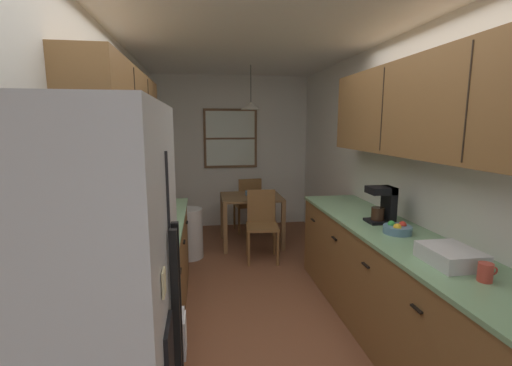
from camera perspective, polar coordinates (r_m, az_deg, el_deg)
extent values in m
plane|color=brown|center=(3.83, -0.18, -17.63)|extent=(12.00, 12.00, 0.00)
cube|color=silver|center=(3.50, -22.58, 1.03)|extent=(0.10, 9.00, 2.55)
cube|color=silver|center=(3.88, 19.96, 1.94)|extent=(0.10, 9.00, 2.55)
cube|color=silver|center=(6.06, -3.96, 5.02)|extent=(4.40, 0.10, 2.55)
cube|color=white|center=(3.51, -0.20, 23.40)|extent=(4.40, 9.00, 0.08)
cube|color=black|center=(1.14, -13.88, -26.03)|extent=(0.01, 0.15, 0.22)
cube|color=beige|center=(0.98, -14.76, -15.41)|extent=(0.01, 0.05, 0.07)
cube|color=silver|center=(2.27, -21.53, -26.01)|extent=(0.62, 0.63, 0.90)
cube|color=black|center=(2.25, -12.66, -26.97)|extent=(0.01, 0.44, 0.30)
cube|color=silver|center=(2.13, -12.15, -22.41)|extent=(0.02, 0.50, 0.02)
cube|color=black|center=(2.05, -22.34, -15.40)|extent=(0.59, 0.59, 0.02)
cube|color=silver|center=(2.10, -30.15, -12.73)|extent=(0.06, 0.63, 0.20)
cylinder|color=#2D2D2D|center=(1.96, -27.48, -16.45)|extent=(0.15, 0.15, 0.01)
cylinder|color=#2D2D2D|center=(2.20, -25.16, -13.41)|extent=(0.15, 0.15, 0.01)
cylinder|color=#2D2D2D|center=(1.89, -19.06, -16.85)|extent=(0.15, 0.15, 0.01)
cylinder|color=#2D2D2D|center=(2.14, -17.74, -13.61)|extent=(0.15, 0.15, 0.01)
cube|color=black|center=(1.91, -27.17, 4.11)|extent=(0.38, 0.60, 0.30)
cube|color=black|center=(1.80, -21.87, 4.21)|extent=(0.01, 0.36, 0.19)
cube|color=#2D2D33|center=(2.05, -20.25, 4.88)|extent=(0.01, 0.12, 0.19)
cube|color=brown|center=(3.40, -16.86, -13.65)|extent=(0.60, 1.93, 0.87)
cube|color=#7AA87A|center=(3.25, -17.24, -6.32)|extent=(0.63, 1.95, 0.03)
cube|color=black|center=(2.67, -12.25, -13.81)|extent=(0.02, 0.10, 0.01)
cube|color=black|center=(3.27, -11.60, -9.37)|extent=(0.02, 0.10, 0.01)
cube|color=black|center=(3.89, -11.16, -6.31)|extent=(0.02, 0.10, 0.01)
cube|color=brown|center=(3.11, -20.84, 10.33)|extent=(0.32, 2.03, 0.70)
cube|color=#2D2319|center=(2.75, -18.90, 10.62)|extent=(0.01, 0.01, 0.65)
cube|color=#2D2319|center=(3.41, -16.95, 10.40)|extent=(0.01, 0.01, 0.65)
cube|color=brown|center=(3.08, 22.58, -16.47)|extent=(0.60, 3.19, 0.87)
cube|color=#7AA87A|center=(2.92, 23.15, -8.47)|extent=(0.63, 3.21, 0.03)
cube|color=black|center=(2.33, 24.62, -18.10)|extent=(0.02, 0.10, 0.01)
cube|color=black|center=(2.83, 17.39, -12.65)|extent=(0.02, 0.10, 0.01)
cube|color=black|center=(3.38, 12.60, -8.78)|extent=(0.02, 0.10, 0.01)
cube|color=black|center=(3.95, 9.23, -5.98)|extent=(0.02, 0.10, 0.01)
cube|color=brown|center=(2.83, 27.46, 10.89)|extent=(0.32, 2.89, 0.73)
cube|color=#2D2319|center=(2.35, 31.13, 11.09)|extent=(0.01, 0.01, 0.68)
cube|color=#2D2319|center=(3.15, 19.82, 11.15)|extent=(0.01, 0.01, 0.68)
cube|color=brown|center=(5.08, -0.80, -2.26)|extent=(0.86, 0.74, 0.03)
cube|color=brown|center=(4.80, -5.02, -7.48)|extent=(0.06, 0.06, 0.69)
cube|color=brown|center=(4.92, 4.45, -7.06)|extent=(0.06, 0.06, 0.69)
cube|color=brown|center=(5.45, -5.50, -5.40)|extent=(0.06, 0.06, 0.69)
cube|color=brown|center=(5.55, 2.85, -5.09)|extent=(0.06, 0.06, 0.69)
cube|color=brown|center=(4.53, 1.02, -7.13)|extent=(0.43, 0.43, 0.04)
cube|color=brown|center=(4.65, 0.84, -3.83)|extent=(0.37, 0.06, 0.45)
cylinder|color=brown|center=(4.45, 3.58, -10.64)|extent=(0.04, 0.04, 0.43)
cylinder|color=brown|center=(4.42, -1.19, -10.76)|extent=(0.04, 0.04, 0.43)
cylinder|color=brown|center=(4.79, 3.02, -9.14)|extent=(0.04, 0.04, 0.43)
cylinder|color=brown|center=(4.76, -1.39, -9.24)|extent=(0.04, 0.04, 0.43)
cube|color=brown|center=(5.77, -1.41, -3.49)|extent=(0.44, 0.44, 0.04)
cube|color=brown|center=(5.55, -0.96, -1.63)|extent=(0.37, 0.07, 0.45)
cylinder|color=brown|center=(5.95, -3.53, -5.40)|extent=(0.04, 0.04, 0.43)
cylinder|color=brown|center=(6.04, -0.13, -5.18)|extent=(0.04, 0.04, 0.43)
cylinder|color=brown|center=(5.61, -2.76, -6.33)|extent=(0.04, 0.04, 0.43)
cylinder|color=brown|center=(5.70, 0.83, -6.07)|extent=(0.04, 0.04, 0.43)
cylinder|color=black|center=(5.00, -0.84, 15.86)|extent=(0.01, 0.01, 0.50)
cone|color=beige|center=(4.98, -0.83, 12.42)|extent=(0.28, 0.28, 0.10)
sphere|color=white|center=(4.98, -0.84, 12.65)|extent=(0.06, 0.06, 0.06)
cube|color=brown|center=(5.97, -4.18, 7.23)|extent=(0.90, 0.04, 0.99)
cube|color=silver|center=(5.96, -4.17, 7.23)|extent=(0.82, 0.01, 0.91)
cube|color=brown|center=(5.96, -4.17, 7.23)|extent=(0.82, 0.02, 0.03)
cylinder|color=silver|center=(4.74, -10.79, -8.06)|extent=(0.35, 0.35, 0.66)
cylinder|color=red|center=(2.56, -19.62, -8.09)|extent=(0.13, 0.13, 0.20)
cylinder|color=white|center=(2.53, -19.76, -5.79)|extent=(0.13, 0.13, 0.02)
cube|color=white|center=(2.33, -11.53, -23.10)|extent=(0.02, 0.16, 0.24)
cube|color=black|center=(3.27, 19.41, -5.86)|extent=(0.22, 0.18, 0.02)
cube|color=black|center=(3.27, 20.79, -3.28)|extent=(0.06, 0.18, 0.32)
cube|color=black|center=(3.21, 19.68, -1.11)|extent=(0.22, 0.18, 0.06)
cylinder|color=#331E14|center=(3.24, 19.16, -4.74)|extent=(0.11, 0.11, 0.11)
cylinder|color=#BF3F33|center=(2.33, 33.25, -12.06)|extent=(0.08, 0.08, 0.10)
torus|color=#BF3F33|center=(2.36, 34.20, -11.74)|extent=(0.05, 0.01, 0.05)
cylinder|color=#597F9E|center=(3.00, 22.00, -7.04)|extent=(0.22, 0.22, 0.06)
cylinder|color=black|center=(2.99, 22.02, -6.76)|extent=(0.18, 0.18, 0.03)
sphere|color=red|center=(3.02, 22.75, -6.31)|extent=(0.06, 0.06, 0.06)
sphere|color=green|center=(3.00, 21.18, -6.28)|extent=(0.06, 0.06, 0.06)
sphere|color=yellow|center=(2.94, 22.00, -6.68)|extent=(0.06, 0.06, 0.06)
cube|color=silver|center=(2.50, 29.08, -10.32)|extent=(0.28, 0.34, 0.10)
cylinder|color=#4C7299|center=(5.12, -0.75, -1.65)|extent=(0.18, 0.18, 0.06)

